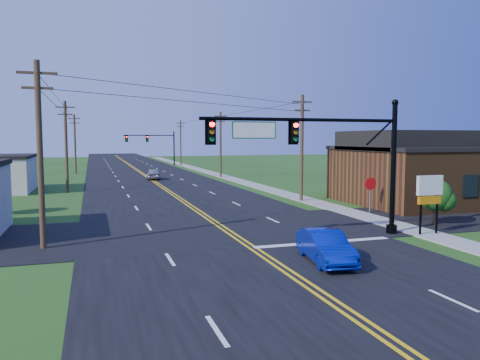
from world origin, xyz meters
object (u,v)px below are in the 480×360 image
object	(u,v)px
signal_mast_main	(321,150)
blue_car	(325,247)
stop_sign	(370,187)
signal_mast_far	(152,143)

from	to	relation	value
signal_mast_main	blue_car	bearing A→B (deg)	-114.73
stop_sign	signal_mast_far	bearing A→B (deg)	98.94
signal_mast_far	blue_car	xyz separation A→B (m)	(-2.15, -76.45, -3.86)
signal_mast_main	signal_mast_far	bearing A→B (deg)	89.92
signal_mast_main	signal_mast_far	size ratio (longest dim) A/B	1.03
blue_car	stop_sign	xyz separation A→B (m)	(9.41, 11.05, 1.18)
signal_mast_far	stop_sign	xyz separation A→B (m)	(7.27, -65.40, -2.68)
signal_mast_main	stop_sign	distance (m)	10.30
blue_car	stop_sign	distance (m)	14.56
stop_sign	blue_car	bearing A→B (deg)	-127.84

